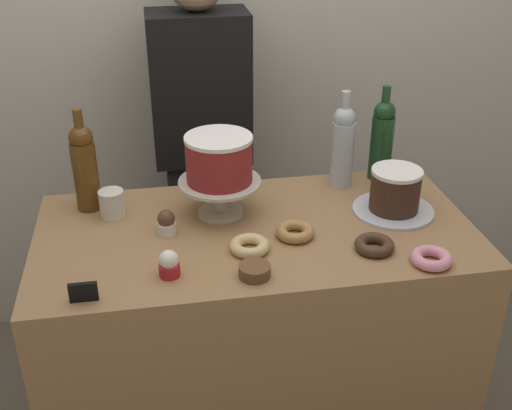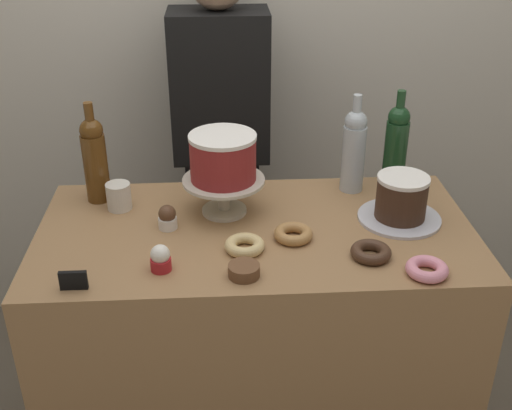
{
  "view_description": "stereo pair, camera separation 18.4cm",
  "coord_description": "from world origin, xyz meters",
  "px_view_note": "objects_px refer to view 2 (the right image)",
  "views": [
    {
      "loc": [
        -0.28,
        -1.6,
        1.84
      ],
      "look_at": [
        0.0,
        0.0,
        0.97
      ],
      "focal_mm": 44.66,
      "sensor_mm": 36.0,
      "label": 1
    },
    {
      "loc": [
        -0.1,
        -1.63,
        1.84
      ],
      "look_at": [
        0.0,
        0.0,
        0.97
      ],
      "focal_mm": 44.66,
      "sensor_mm": 36.0,
      "label": 2
    }
  ],
  "objects_px": {
    "chocolate_round_cake": "(402,197)",
    "donut_chocolate": "(371,252)",
    "wine_bottle_amber": "(95,158)",
    "donut_pink": "(427,269)",
    "coffee_cup_ceramic": "(119,196)",
    "white_layer_cake": "(223,157)",
    "cupcake_chocolate": "(167,218)",
    "cookie_stack": "(244,270)",
    "barista_figure": "(222,157)",
    "donut_maple": "(293,234)",
    "wine_bottle_clear": "(354,149)",
    "price_sign_chalkboard": "(73,280)",
    "donut_glazed": "(245,245)",
    "cake_stand_pedestal": "(224,189)",
    "wine_bottle_green": "(396,144)",
    "cupcake_vanilla": "(161,259)"
  },
  "relations": [
    {
      "from": "donut_chocolate",
      "to": "donut_maple",
      "type": "xyz_separation_m",
      "value": [
        -0.2,
        0.11,
        0.0
      ]
    },
    {
      "from": "wine_bottle_clear",
      "to": "donut_maple",
      "type": "height_order",
      "value": "wine_bottle_clear"
    },
    {
      "from": "wine_bottle_clear",
      "to": "cupcake_chocolate",
      "type": "bearing_deg",
      "value": -159.39
    },
    {
      "from": "wine_bottle_green",
      "to": "donut_maple",
      "type": "xyz_separation_m",
      "value": [
        -0.37,
        -0.34,
        -0.13
      ]
    },
    {
      "from": "cupcake_chocolate",
      "to": "donut_chocolate",
      "type": "xyz_separation_m",
      "value": [
        0.56,
        -0.19,
        -0.02
      ]
    },
    {
      "from": "donut_maple",
      "to": "cake_stand_pedestal",
      "type": "bearing_deg",
      "value": 138.39
    },
    {
      "from": "donut_chocolate",
      "to": "price_sign_chalkboard",
      "type": "xyz_separation_m",
      "value": [
        -0.78,
        -0.1,
        0.01
      ]
    },
    {
      "from": "white_layer_cake",
      "to": "cupcake_chocolate",
      "type": "bearing_deg",
      "value": -152.29
    },
    {
      "from": "wine_bottle_amber",
      "to": "barista_figure",
      "type": "relative_size",
      "value": 0.2
    },
    {
      "from": "white_layer_cake",
      "to": "coffee_cup_ceramic",
      "type": "relative_size",
      "value": 2.37
    },
    {
      "from": "chocolate_round_cake",
      "to": "donut_chocolate",
      "type": "bearing_deg",
      "value": -123.08
    },
    {
      "from": "cupcake_chocolate",
      "to": "cookie_stack",
      "type": "distance_m",
      "value": 0.34
    },
    {
      "from": "white_layer_cake",
      "to": "wine_bottle_clear",
      "type": "relative_size",
      "value": 0.62
    },
    {
      "from": "wine_bottle_clear",
      "to": "donut_chocolate",
      "type": "distance_m",
      "value": 0.44
    },
    {
      "from": "wine_bottle_amber",
      "to": "donut_pink",
      "type": "height_order",
      "value": "wine_bottle_amber"
    },
    {
      "from": "wine_bottle_amber",
      "to": "donut_maple",
      "type": "relative_size",
      "value": 2.91
    },
    {
      "from": "cupcake_vanilla",
      "to": "barista_figure",
      "type": "bearing_deg",
      "value": 78.75
    },
    {
      "from": "cake_stand_pedestal",
      "to": "wine_bottle_green",
      "type": "xyz_separation_m",
      "value": [
        0.57,
        0.17,
        0.07
      ]
    },
    {
      "from": "white_layer_cake",
      "to": "donut_maple",
      "type": "relative_size",
      "value": 1.8
    },
    {
      "from": "donut_maple",
      "to": "cookie_stack",
      "type": "relative_size",
      "value": 1.33
    },
    {
      "from": "wine_bottle_green",
      "to": "donut_glazed",
      "type": "xyz_separation_m",
      "value": [
        -0.52,
        -0.39,
        -0.13
      ]
    },
    {
      "from": "wine_bottle_amber",
      "to": "coffee_cup_ceramic",
      "type": "distance_m",
      "value": 0.14
    },
    {
      "from": "donut_chocolate",
      "to": "price_sign_chalkboard",
      "type": "height_order",
      "value": "price_sign_chalkboard"
    },
    {
      "from": "cupcake_vanilla",
      "to": "barista_figure",
      "type": "xyz_separation_m",
      "value": [
        0.17,
        0.86,
        -0.09
      ]
    },
    {
      "from": "white_layer_cake",
      "to": "donut_pink",
      "type": "relative_size",
      "value": 1.8
    },
    {
      "from": "white_layer_cake",
      "to": "chocolate_round_cake",
      "type": "distance_m",
      "value": 0.55
    },
    {
      "from": "donut_pink",
      "to": "coffee_cup_ceramic",
      "type": "bearing_deg",
      "value": 153.82
    },
    {
      "from": "white_layer_cake",
      "to": "cupcake_chocolate",
      "type": "relative_size",
      "value": 2.71
    },
    {
      "from": "donut_pink",
      "to": "white_layer_cake",
      "type": "bearing_deg",
      "value": 144.43
    },
    {
      "from": "chocolate_round_cake",
      "to": "cookie_stack",
      "type": "distance_m",
      "value": 0.56
    },
    {
      "from": "chocolate_round_cake",
      "to": "wine_bottle_green",
      "type": "height_order",
      "value": "wine_bottle_green"
    },
    {
      "from": "cupcake_chocolate",
      "to": "donut_pink",
      "type": "distance_m",
      "value": 0.75
    },
    {
      "from": "white_layer_cake",
      "to": "donut_maple",
      "type": "xyz_separation_m",
      "value": [
        0.2,
        -0.17,
        -0.17
      ]
    },
    {
      "from": "white_layer_cake",
      "to": "wine_bottle_green",
      "type": "xyz_separation_m",
      "value": [
        0.57,
        0.17,
        -0.04
      ]
    },
    {
      "from": "white_layer_cake",
      "to": "donut_glazed",
      "type": "relative_size",
      "value": 1.8
    },
    {
      "from": "donut_glazed",
      "to": "barista_figure",
      "type": "distance_m",
      "value": 0.78
    },
    {
      "from": "white_layer_cake",
      "to": "barista_figure",
      "type": "relative_size",
      "value": 0.13
    },
    {
      "from": "donut_pink",
      "to": "coffee_cup_ceramic",
      "type": "xyz_separation_m",
      "value": [
        -0.85,
        0.42,
        0.03
      ]
    },
    {
      "from": "cupcake_vanilla",
      "to": "donut_glazed",
      "type": "xyz_separation_m",
      "value": [
        0.23,
        0.08,
        -0.02
      ]
    },
    {
      "from": "chocolate_round_cake",
      "to": "donut_maple",
      "type": "bearing_deg",
      "value": -164.25
    },
    {
      "from": "chocolate_round_cake",
      "to": "wine_bottle_amber",
      "type": "bearing_deg",
      "value": 168.47
    },
    {
      "from": "barista_figure",
      "to": "white_layer_cake",
      "type": "bearing_deg",
      "value": -89.8
    },
    {
      "from": "cake_stand_pedestal",
      "to": "chocolate_round_cake",
      "type": "relative_size",
      "value": 1.62
    },
    {
      "from": "white_layer_cake",
      "to": "coffee_cup_ceramic",
      "type": "distance_m",
      "value": 0.36
    },
    {
      "from": "wine_bottle_green",
      "to": "cake_stand_pedestal",
      "type": "bearing_deg",
      "value": -163.67
    },
    {
      "from": "cupcake_chocolate",
      "to": "coffee_cup_ceramic",
      "type": "height_order",
      "value": "coffee_cup_ceramic"
    },
    {
      "from": "cupcake_chocolate",
      "to": "wine_bottle_amber",
      "type": "bearing_deg",
      "value": 139.25
    },
    {
      "from": "donut_glazed",
      "to": "donut_pink",
      "type": "height_order",
      "value": "same"
    },
    {
      "from": "cookie_stack",
      "to": "barista_figure",
      "type": "relative_size",
      "value": 0.05
    },
    {
      "from": "chocolate_round_cake",
      "to": "price_sign_chalkboard",
      "type": "height_order",
      "value": "chocolate_round_cake"
    }
  ]
}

